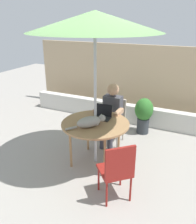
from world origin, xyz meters
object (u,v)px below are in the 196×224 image
at_px(cat, 90,122).
at_px(potted_plant_near_fence, 144,113).
at_px(patio_umbrella, 95,22).
at_px(chair_empty, 117,168).
at_px(person_seated, 111,112).
at_px(patio_table, 95,126).
at_px(laptop, 103,114).
at_px(chair_occupied, 114,117).

bearing_deg(cat, potted_plant_near_fence, 74.39).
relative_size(patio_umbrella, potted_plant_near_fence, 3.10).
relative_size(chair_empty, person_seated, 0.72).
distance_m(patio_table, cat, 0.22).
xyz_separation_m(patio_table, potted_plant_near_fence, (0.44, 1.43, -0.23)).
distance_m(laptop, potted_plant_near_fence, 1.30).
bearing_deg(chair_empty, chair_occupied, 112.85).
relative_size(patio_table, chair_occupied, 1.27).
xyz_separation_m(patio_table, chair_empty, (0.65, -0.70, -0.18)).
relative_size(person_seated, cat, 2.37).
relative_size(chair_empty, laptop, 2.74).
distance_m(person_seated, potted_plant_near_fence, 0.89).
xyz_separation_m(laptop, potted_plant_near_fence, (0.43, 1.18, -0.35)).
xyz_separation_m(person_seated, potted_plant_near_fence, (0.44, 0.74, -0.22)).
relative_size(patio_table, person_seated, 0.92).
height_order(patio_table, person_seated, person_seated).
bearing_deg(patio_table, patio_umbrella, 0.00).
bearing_deg(patio_table, laptop, 86.78).
height_order(chair_occupied, chair_empty, same).
bearing_deg(laptop, potted_plant_near_fence, 70.08).
bearing_deg(chair_empty, person_seated, 115.12).
height_order(patio_umbrella, chair_occupied, patio_umbrella).
bearing_deg(chair_empty, laptop, 123.72).
distance_m(patio_umbrella, person_seated, 1.74).
distance_m(patio_table, person_seated, 0.69).
bearing_deg(potted_plant_near_fence, cat, -105.61).
height_order(chair_empty, person_seated, person_seated).
bearing_deg(patio_umbrella, laptop, 86.78).
relative_size(patio_table, patio_umbrella, 0.46).
bearing_deg(patio_umbrella, chair_occupied, 90.00).
xyz_separation_m(chair_empty, cat, (-0.66, 0.54, 0.32)).
relative_size(patio_umbrella, chair_empty, 2.78).
height_order(chair_occupied, person_seated, person_seated).
height_order(person_seated, potted_plant_near_fence, person_seated).
height_order(patio_table, chair_occupied, chair_occupied).
xyz_separation_m(laptop, cat, (-0.02, -0.42, 0.02)).
height_order(patio_umbrella, potted_plant_near_fence, patio_umbrella).
xyz_separation_m(patio_table, patio_umbrella, (0.00, 0.00, 1.59)).
distance_m(patio_table, chair_occupied, 0.87).
distance_m(patio_umbrella, cat, 1.46).
xyz_separation_m(chair_empty, potted_plant_near_fence, (-0.21, 2.14, -0.05)).
relative_size(chair_occupied, potted_plant_near_fence, 1.11).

